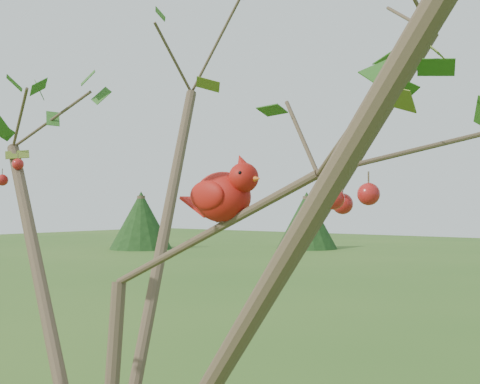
% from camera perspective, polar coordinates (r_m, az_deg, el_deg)
% --- Properties ---
extents(crabapple_tree, '(2.35, 2.05, 2.95)m').
position_cam_1_polar(crabapple_tree, '(1.40, -13.18, -2.09)').
color(crabapple_tree, '#413223').
rests_on(crabapple_tree, ground).
extents(cardinal, '(0.22, 0.12, 0.16)m').
position_cam_1_polar(cardinal, '(1.26, -1.44, -0.22)').
color(cardinal, '#A9140E').
rests_on(cardinal, ground).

